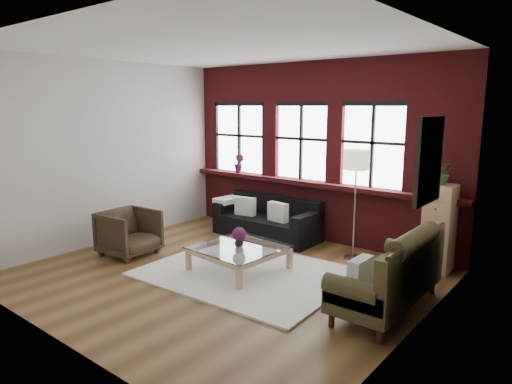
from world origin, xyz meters
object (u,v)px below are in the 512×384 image
Objects in this scene: vintage_settee at (388,270)px; floor_lamp at (355,201)px; vase at (239,242)px; coffee_table at (239,259)px; armchair at (129,233)px; drawer_chest at (439,228)px; dark_sofa at (266,218)px.

floor_lamp reaches higher than vintage_settee.
vase is at bearing -123.68° from floor_lamp.
vase is at bearing -45.00° from coffee_table.
armchair is at bearing -163.60° from coffee_table.
vintage_settee is 2.24m from vase.
floor_lamp is at bearing 56.32° from vase.
vintage_settee is at bearing -50.87° from floor_lamp.
armchair is 3.69m from floor_lamp.
vintage_settee is 2.28× the size of armchair.
drawer_chest is at bearing 39.28° from coffee_table.
armchair is 0.70× the size of coffee_table.
dark_sofa is 1.83m from vase.
dark_sofa is 1.07× the size of vintage_settee.
floor_lamp reaches higher than armchair.
vase is 0.11× the size of drawer_chest.
drawer_chest is (0.05, 1.73, 0.15)m from vintage_settee.
drawer_chest is at bearing -64.18° from armchair.
floor_lamp reaches higher than vase.
dark_sofa is at bearing 153.02° from vintage_settee.
drawer_chest reaches higher than dark_sofa.
armchair is (-1.14, -2.22, 0.01)m from dark_sofa.
armchair reaches higher than vase.
vintage_settee is at bearing -84.71° from armchair.
coffee_table is (0.76, -1.66, -0.17)m from dark_sofa.
armchair is (-4.13, -0.70, -0.13)m from vintage_settee.
vintage_settee is 4.19m from armchair.
floor_lamp is (1.05, 1.58, 0.49)m from vase.
vintage_settee is at bearing -91.60° from drawer_chest.
drawer_chest reaches higher than armchair.
drawer_chest reaches higher than coffee_table.
dark_sofa is 1.06× the size of floor_lamp.
vintage_settee is 13.06× the size of vase.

